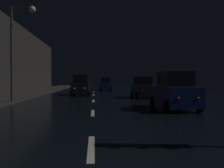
# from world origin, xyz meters

# --- Properties ---
(ground) EXTENTS (27.63, 84.00, 0.02)m
(ground) POSITION_xyz_m (0.00, 24.50, -0.01)
(ground) COLOR black
(sidewalk_left) EXTENTS (4.40, 84.00, 0.15)m
(sidewalk_left) POSITION_xyz_m (-7.61, 24.50, 0.07)
(sidewalk_left) COLOR #33302D
(sidewalk_left) RESTS_ON ground
(lane_centerline) EXTENTS (0.16, 29.21, 0.01)m
(lane_centerline) POSITION_xyz_m (0.00, 16.16, 0.01)
(lane_centerline) COLOR beige
(lane_centerline) RESTS_ON ground
(streetlamp_overhead) EXTENTS (1.70, 0.44, 6.66)m
(streetlamp_overhead) POSITION_xyz_m (-5.03, 13.82, 4.46)
(streetlamp_overhead) COLOR #2D2D30
(streetlamp_overhead) RESTS_ON ground
(car_approaching_headlights) EXTENTS (2.01, 4.35, 2.19)m
(car_approaching_headlights) POSITION_xyz_m (-1.41, 23.31, 1.00)
(car_approaching_headlights) COLOR black
(car_approaching_headlights) RESTS_ON ground
(car_distant_taillights) EXTENTS (1.82, 3.95, 1.99)m
(car_distant_taillights) POSITION_xyz_m (1.80, 34.03, 0.91)
(car_distant_taillights) COLOR #141E51
(car_distant_taillights) RESTS_ON ground
(car_parked_right_far) EXTENTS (1.77, 3.83, 1.93)m
(car_parked_right_far) POSITION_xyz_m (4.51, 18.82, 0.88)
(car_parked_right_far) COLOR black
(car_parked_right_far) RESTS_ON ground
(car_parked_right_near) EXTENTS (1.91, 4.15, 2.09)m
(car_parked_right_near) POSITION_xyz_m (4.51, 10.22, 0.95)
(car_parked_right_near) COLOR #141E51
(car_parked_right_near) RESTS_ON ground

